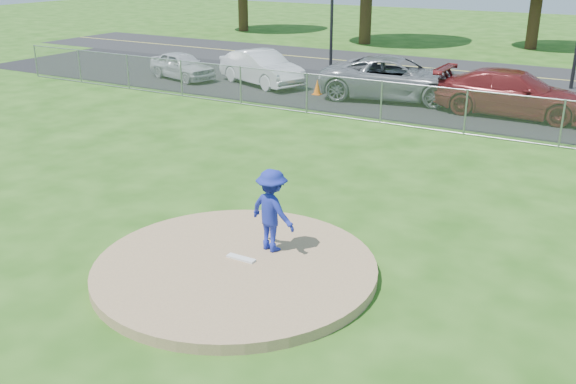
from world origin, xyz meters
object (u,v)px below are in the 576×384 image
at_px(pitcher, 272,210).
at_px(parked_car_silver, 182,66).
at_px(parked_car_white, 262,68).
at_px(parked_car_gray, 396,79).
at_px(parked_car_darkred, 514,93).
at_px(traffic_signal_left, 336,1).
at_px(traffic_cone, 317,87).

height_order(pitcher, parked_car_silver, pitcher).
relative_size(pitcher, parked_car_white, 0.36).
distance_m(parked_car_gray, parked_car_darkred, 4.81).
xyz_separation_m(traffic_signal_left, parked_car_white, (-0.66, -6.21, -2.58)).
distance_m(pitcher, parked_car_darkred, 14.74).
height_order(parked_car_white, parked_car_gray, parked_car_gray).
xyz_separation_m(pitcher, parked_car_silver, (-13.73, 14.16, -0.38)).
distance_m(parked_car_white, parked_car_gray, 6.42).
bearing_deg(traffic_signal_left, traffic_cone, -69.52).
xyz_separation_m(parked_car_silver, parked_car_gray, (10.44, 0.93, 0.21)).
relative_size(parked_car_white, parked_car_gray, 0.76).
bearing_deg(pitcher, parked_car_gray, -63.66).
bearing_deg(traffic_signal_left, parked_car_silver, -123.95).
bearing_deg(parked_car_silver, parked_car_gray, -69.80).
bearing_deg(parked_car_silver, pitcher, -120.79).
height_order(pitcher, parked_car_gray, pitcher).
distance_m(traffic_signal_left, parked_car_white, 6.76).
bearing_deg(traffic_cone, traffic_signal_left, 110.48).
bearing_deg(parked_car_darkred, parked_car_silver, 92.22).
distance_m(traffic_signal_left, parked_car_gray, 8.70).
bearing_deg(parked_car_darkred, pitcher, 174.50).
bearing_deg(parked_car_silver, parked_car_darkred, -73.04).
bearing_deg(parked_car_gray, parked_car_silver, 84.10).
xyz_separation_m(pitcher, parked_car_white, (-9.71, 14.91, -0.26)).
distance_m(traffic_signal_left, parked_car_darkred, 12.63).
height_order(parked_car_gray, parked_car_darkred, parked_car_gray).
distance_m(parked_car_silver, parked_car_darkred, 15.24).
distance_m(pitcher, parked_car_white, 17.79).
bearing_deg(parked_car_gray, pitcher, -178.71).
relative_size(traffic_cone, parked_car_white, 0.14).
height_order(pitcher, traffic_cone, pitcher).
height_order(traffic_cone, parked_car_silver, parked_car_silver).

